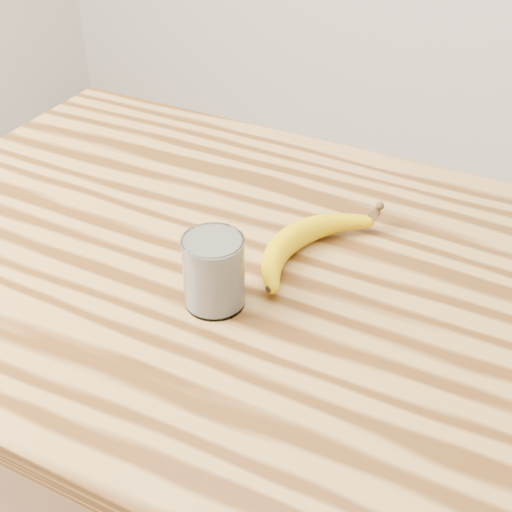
% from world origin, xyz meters
% --- Properties ---
extents(table, '(1.20, 0.80, 0.90)m').
position_xyz_m(table, '(0.00, 0.00, 0.77)').
color(table, '#A1763B').
rests_on(table, ground).
extents(smoothie_glass, '(0.08, 0.08, 0.10)m').
position_xyz_m(smoothie_glass, '(-0.01, -0.09, 0.95)').
color(smoothie_glass, white).
rests_on(smoothie_glass, table).
extents(banana, '(0.20, 0.33, 0.04)m').
position_xyz_m(banana, '(0.03, 0.06, 0.92)').
color(banana, '#C79C00').
rests_on(banana, table).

